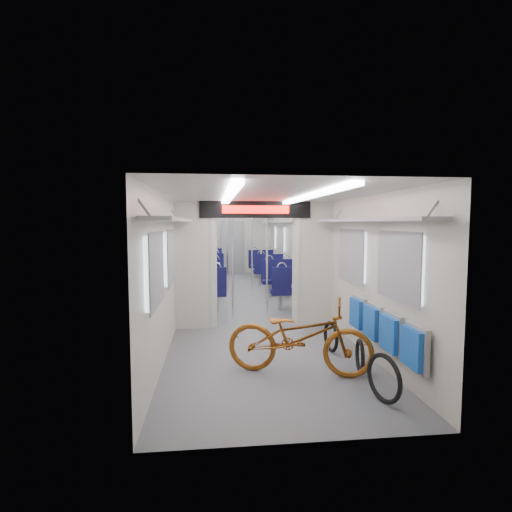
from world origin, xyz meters
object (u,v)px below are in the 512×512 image
at_px(seat_bay_near_right, 284,281).
at_px(stanchion_near_right, 267,262).
at_px(bike_hoop_b, 360,358).
at_px(stanchion_near_left, 233,261).
at_px(seat_bay_near_left, 206,282).
at_px(seat_bay_far_left, 207,266).
at_px(stanchion_far_right, 252,250).
at_px(stanchion_far_left, 227,250).
at_px(bicycle, 299,337).
at_px(bike_hoop_c, 331,338).
at_px(seat_bay_far_right, 265,265).
at_px(flip_bench, 382,328).
at_px(bike_hoop_a, 384,381).

relative_size(seat_bay_near_right, stanchion_near_right, 0.86).
distance_m(bike_hoop_b, stanchion_near_left, 3.53).
xyz_separation_m(seat_bay_near_right, stanchion_near_left, (-1.31, -1.48, 0.62)).
relative_size(seat_bay_near_left, seat_bay_far_left, 0.88).
relative_size(stanchion_near_right, stanchion_far_right, 1.00).
height_order(bike_hoop_b, stanchion_far_left, stanchion_far_left).
distance_m(stanchion_near_left, stanchion_near_right, 0.68).
height_order(bicycle, stanchion_far_right, stanchion_far_right).
distance_m(seat_bay_near_right, seat_bay_far_left, 3.71).
relative_size(bike_hoop_c, stanchion_near_left, 0.20).
bearing_deg(bike_hoop_b, stanchion_near_left, 115.48).
bearing_deg(seat_bay_far_left, stanchion_near_right, -75.61).
bearing_deg(seat_bay_far_right, seat_bay_near_left, -117.27).
distance_m(stanchion_far_left, stanchion_far_right, 0.72).
distance_m(bike_hoop_b, stanchion_near_right, 3.22).
bearing_deg(stanchion_near_left, seat_bay_near_left, 110.18).
relative_size(stanchion_near_left, stanchion_far_left, 1.00).
bearing_deg(seat_bay_far_right, flip_bench, -87.09).
distance_m(seat_bay_near_right, stanchion_near_right, 1.81).
bearing_deg(bike_hoop_a, bike_hoop_c, 92.06).
relative_size(seat_bay_far_left, stanchion_near_right, 1.00).
relative_size(bicycle, flip_bench, 0.88).
relative_size(seat_bay_near_right, stanchion_near_left, 0.86).
bearing_deg(bike_hoop_b, seat_bay_far_left, 104.59).
relative_size(seat_bay_near_left, stanchion_near_right, 0.88).
distance_m(seat_bay_near_left, stanchion_far_left, 1.99).
distance_m(bike_hoop_b, seat_bay_near_right, 4.56).
bearing_deg(seat_bay_near_right, seat_bay_far_right, 90.00).
height_order(seat_bay_near_left, stanchion_near_left, stanchion_near_left).
bearing_deg(seat_bay_far_left, seat_bay_near_right, -59.71).
relative_size(bike_hoop_b, bike_hoop_c, 0.95).
xyz_separation_m(flip_bench, seat_bay_near_left, (-2.29, 4.60, -0.04)).
bearing_deg(bike_hoop_a, bike_hoop_b, 85.65).
relative_size(seat_bay_far_right, stanchion_near_left, 0.86).
bearing_deg(bike_hoop_a, stanchion_far_left, 100.75).
relative_size(flip_bench, bike_hoop_b, 4.76).
relative_size(seat_bay_far_left, stanchion_far_right, 1.00).
relative_size(bike_hoop_a, seat_bay_near_right, 0.27).
bearing_deg(bicycle, bike_hoop_c, -21.37).
xyz_separation_m(bike_hoop_a, seat_bay_far_left, (-1.95, 8.61, 0.33)).
relative_size(bike_hoop_b, seat_bay_far_right, 0.22).
height_order(bike_hoop_c, seat_bay_far_right, seat_bay_far_right).
height_order(bike_hoop_c, stanchion_far_left, stanchion_far_left).
distance_m(flip_bench, seat_bay_near_left, 5.14).
bearing_deg(flip_bench, bike_hoop_c, 114.87).
height_order(seat_bay_near_left, stanchion_far_left, stanchion_far_left).
xyz_separation_m(bike_hoop_b, bike_hoop_c, (-0.13, 0.84, 0.01)).
relative_size(seat_bay_far_right, stanchion_far_right, 0.86).
distance_m(bike_hoop_b, seat_bay_far_left, 8.02).
xyz_separation_m(bicycle, bike_hoop_b, (0.78, -0.04, -0.29)).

